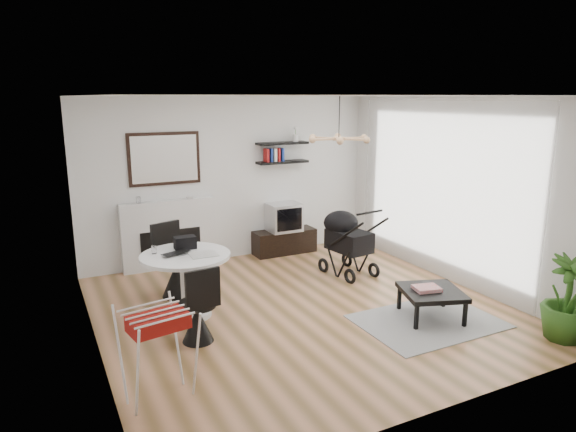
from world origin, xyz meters
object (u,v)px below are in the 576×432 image
fireplace (169,226)px  stroller (346,244)px  crt_tv (283,217)px  drying_rack (158,353)px  dining_table (186,275)px  tv_console (284,242)px  potted_plant (567,299)px  coffee_table (432,293)px

fireplace → stroller: 2.82m
crt_tv → drying_rack: bearing=-130.3°
fireplace → drying_rack: fireplace is taller
dining_table → drying_rack: bearing=-113.5°
dining_table → drying_rack: 1.84m
fireplace → stroller: bearing=-32.4°
tv_console → potted_plant: bearing=-72.7°
drying_rack → coffee_table: drying_rack is taller
fireplace → crt_tv: size_ratio=3.90×
stroller → potted_plant: 3.16m
drying_rack → stroller: (3.39, 2.14, 0.01)m
fireplace → tv_console: size_ratio=1.96×
drying_rack → stroller: 4.01m
dining_table → potted_plant: potted_plant is taller
crt_tv → potted_plant: potted_plant is taller
tv_console → crt_tv: bearing=-170.5°
drying_rack → potted_plant: potted_plant is taller
stroller → tv_console: bearing=97.3°
drying_rack → crt_tv: bearing=39.8°
coffee_table → stroller: bearing=90.7°
fireplace → crt_tv: 1.97m
tv_console → drying_rack: (-3.00, -3.52, 0.25)m
stroller → fireplace: bearing=139.2°
fireplace → tv_console: 2.05m
potted_plant → crt_tv: bearing=107.5°
stroller → potted_plant: (0.98, -3.00, 0.02)m
potted_plant → fireplace: bearing=126.6°
drying_rack → coffee_table: (3.41, 0.25, -0.13)m
stroller → potted_plant: bearing=-80.3°
drying_rack → coffee_table: 3.42m
drying_rack → stroller: size_ratio=0.80×
dining_table → potted_plant: bearing=-35.1°
dining_table → potted_plant: 4.44m
fireplace → coffee_table: bearing=-54.8°
fireplace → potted_plant: bearing=-53.4°
fireplace → stroller: size_ratio=1.98×
crt_tv → dining_table: crt_tv is taller
stroller → coffee_table: size_ratio=1.22×
tv_console → coffee_table: 3.30m
coffee_table → dining_table: bearing=151.8°
fireplace → crt_tv: (1.97, -0.13, -0.03)m
crt_tv → potted_plant: bearing=-72.5°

